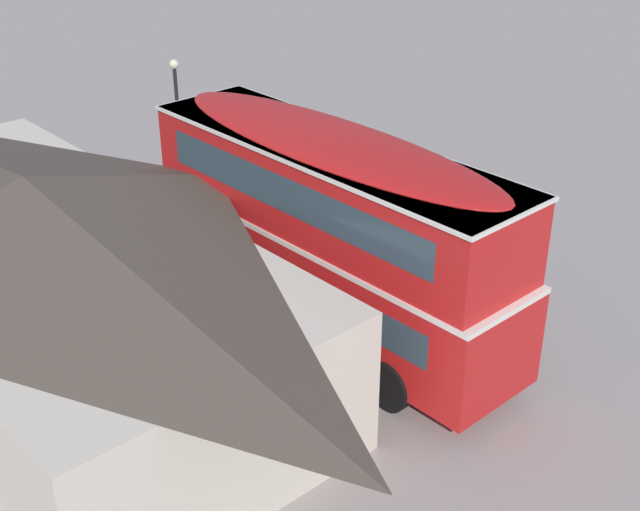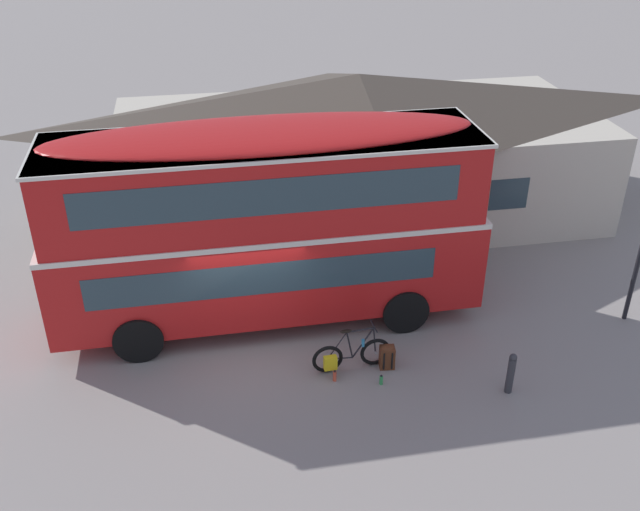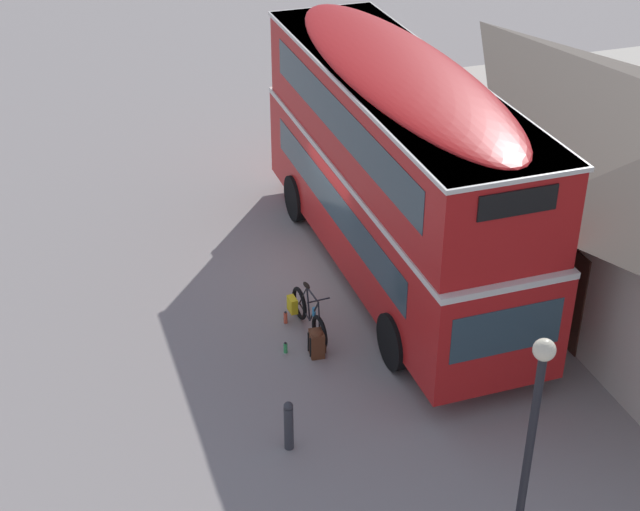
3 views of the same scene
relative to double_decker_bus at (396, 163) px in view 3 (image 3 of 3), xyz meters
The scene contains 8 objects.
ground_plane 2.98m from the double_decker_bus, 114.06° to the right, with size 120.00×120.00×0.00m, color gray.
double_decker_bus is the anchor object (origin of this frame).
touring_bicycle 3.58m from the double_decker_bus, 58.53° to the right, with size 1.76×0.53×1.05m.
backpack_on_ground 4.08m from the double_decker_bus, 46.98° to the right, with size 0.35×0.34×0.58m.
water_bottle_green_metal 4.40m from the double_decker_bus, 55.96° to the right, with size 0.08×0.08×0.23m.
water_bottle_red_squeeze 3.84m from the double_decker_bus, 68.42° to the right, with size 0.08×0.08×0.26m.
street_lamp 8.57m from the double_decker_bus, 11.04° to the right, with size 0.28×0.28×4.41m.
kerb_bollard 6.24m from the double_decker_bus, 38.84° to the right, with size 0.16×0.16×0.97m.
Camera 3 is at (16.61, -5.68, 10.92)m, focal length 53.17 mm.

